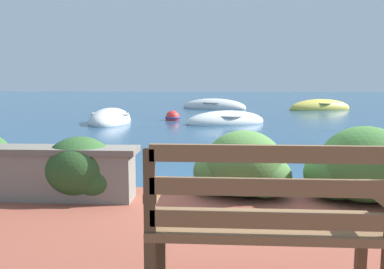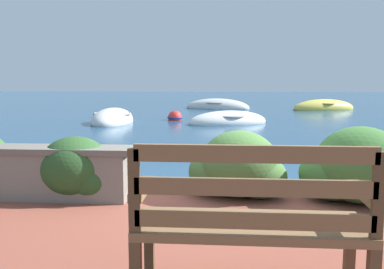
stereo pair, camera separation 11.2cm
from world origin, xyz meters
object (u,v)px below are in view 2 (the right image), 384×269
object	(u,v)px
rowboat_nearest	(112,121)
rowboat_mid	(228,122)
rowboat_far	(324,108)
rowboat_outer	(217,107)
mooring_buoy	(175,118)
park_bench	(250,219)

from	to	relation	value
rowboat_nearest	rowboat_mid	distance (m)	3.80
rowboat_nearest	rowboat_far	bearing A→B (deg)	-51.09
rowboat_outer	mooring_buoy	distance (m)	5.67
park_bench	rowboat_nearest	size ratio (longest dim) A/B	0.51
rowboat_nearest	rowboat_far	world-z (taller)	rowboat_far
rowboat_nearest	rowboat_outer	xyz separation A→B (m)	(3.34, 6.58, -0.00)
park_bench	rowboat_nearest	world-z (taller)	park_bench
rowboat_outer	rowboat_far	bearing A→B (deg)	-165.90
rowboat_far	mooring_buoy	xyz separation A→B (m)	(-6.30, -5.25, 0.02)
rowboat_nearest	mooring_buoy	bearing A→B (deg)	-59.55
rowboat_mid	rowboat_outer	world-z (taller)	rowboat_outer
park_bench	rowboat_far	xyz separation A→B (m)	(4.39, 17.80, -0.63)
rowboat_mid	rowboat_far	distance (m)	7.72
rowboat_far	rowboat_outer	bearing A→B (deg)	158.36
rowboat_mid	rowboat_outer	xyz separation A→B (m)	(-0.46, 6.55, 0.01)
rowboat_far	rowboat_outer	size ratio (longest dim) A/B	0.96
rowboat_mid	rowboat_nearest	bearing A→B (deg)	-24.11
rowboat_nearest	rowboat_far	distance (m)	10.40
mooring_buoy	rowboat_nearest	bearing A→B (deg)	-150.92
rowboat_mid	park_bench	bearing A→B (deg)	65.79
rowboat_outer	mooring_buoy	bearing A→B (deg)	92.76
rowboat_nearest	rowboat_mid	xyz separation A→B (m)	(3.80, 0.03, -0.01)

